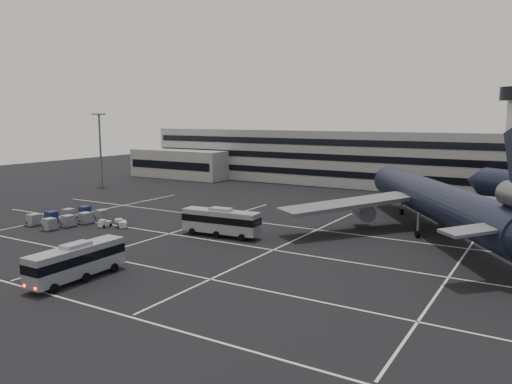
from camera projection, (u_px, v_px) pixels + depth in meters
ground at (183, 245)px, 68.60m from camera, size 260.00×260.00×0.00m
lane_markings at (192, 244)px, 68.73m from camera, size 90.00×55.62×0.01m
terminal at (349, 158)px, 129.30m from camera, size 125.00×26.00×24.00m
hills at (482, 189)px, 205.11m from camera, size 352.00×180.00×44.00m
lightpole_left at (100, 140)px, 124.57m from camera, size 2.40×2.40×18.28m
trijet_main at (437, 200)px, 73.37m from camera, size 40.94×51.19×18.08m
bus_near at (77, 260)px, 53.45m from camera, size 3.10×11.64×4.09m
bus_far at (221, 221)px, 73.24m from camera, size 12.17×3.82×4.23m
tug_a at (104, 224)px, 79.58m from camera, size 1.24×2.01×1.26m
tug_b at (122, 224)px, 79.08m from camera, size 2.56×2.40×1.42m
uld_cluster at (68, 218)px, 82.31m from camera, size 8.69×12.43×1.90m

